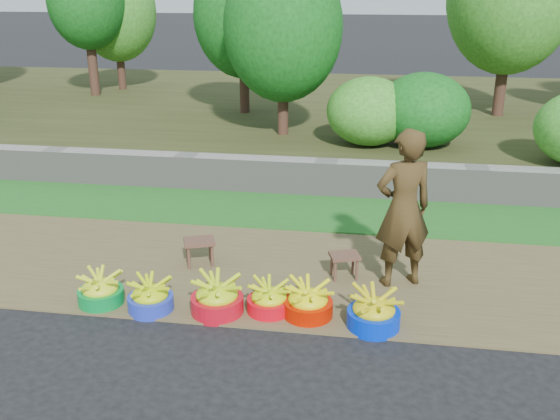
% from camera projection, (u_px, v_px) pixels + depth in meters
% --- Properties ---
extents(ground_plane, '(120.00, 120.00, 0.00)m').
position_uv_depth(ground_plane, '(288.00, 333.00, 5.91)').
color(ground_plane, black).
rests_on(ground_plane, ground).
extents(dirt_shoulder, '(80.00, 2.50, 0.02)m').
position_uv_depth(dirt_shoulder, '(304.00, 274.00, 7.06)').
color(dirt_shoulder, brown).
rests_on(dirt_shoulder, ground).
extents(grass_verge, '(80.00, 1.50, 0.04)m').
position_uv_depth(grass_verge, '(321.00, 212.00, 8.91)').
color(grass_verge, '#21631F').
rests_on(grass_verge, ground).
extents(retaining_wall, '(80.00, 0.35, 0.55)m').
position_uv_depth(retaining_wall, '(326.00, 178.00, 9.61)').
color(retaining_wall, gray).
rests_on(retaining_wall, ground).
extents(earth_bank, '(80.00, 10.00, 0.50)m').
position_uv_depth(earth_bank, '(345.00, 116.00, 14.16)').
color(earth_bank, '#353819').
rests_on(earth_bank, ground).
extents(vegetation, '(33.54, 7.37, 4.23)m').
position_uv_depth(vegetation, '(346.00, 12.00, 12.57)').
color(vegetation, '#3C251B').
rests_on(vegetation, earth_bank).
extents(basin_a, '(0.47, 0.47, 0.35)m').
position_uv_depth(basin_a, '(100.00, 291.00, 6.37)').
color(basin_a, '#027F2F').
rests_on(basin_a, ground).
extents(basin_b, '(0.46, 0.46, 0.34)m').
position_uv_depth(basin_b, '(150.00, 297.00, 6.25)').
color(basin_b, '#1F33C0').
rests_on(basin_b, ground).
extents(basin_c, '(0.53, 0.53, 0.39)m').
position_uv_depth(basin_c, '(217.00, 298.00, 6.19)').
color(basin_c, '#BA0B1B').
rests_on(basin_c, ground).
extents(basin_d, '(0.45, 0.45, 0.33)m').
position_uv_depth(basin_d, '(269.00, 300.00, 6.21)').
color(basin_d, red).
rests_on(basin_d, ground).
extents(basin_e, '(0.49, 0.49, 0.37)m').
position_uv_depth(basin_e, '(308.00, 302.00, 6.13)').
color(basin_e, '#B71300').
rests_on(basin_e, ground).
extents(basin_f, '(0.51, 0.51, 0.38)m').
position_uv_depth(basin_f, '(374.00, 312.00, 5.93)').
color(basin_f, '#0028DA').
rests_on(basin_f, ground).
extents(stool_left, '(0.42, 0.38, 0.31)m').
position_uv_depth(stool_left, '(199.00, 245.00, 7.20)').
color(stool_left, '#533427').
rests_on(stool_left, dirt_shoulder).
extents(stool_right, '(0.38, 0.33, 0.28)m').
position_uv_depth(stool_right, '(344.00, 259.00, 6.89)').
color(stool_right, '#533427').
rests_on(stool_right, dirt_shoulder).
extents(vendor_woman, '(0.74, 0.63, 1.73)m').
position_uv_depth(vendor_woman, '(403.00, 209.00, 6.54)').
color(vendor_woman, black).
rests_on(vendor_woman, dirt_shoulder).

